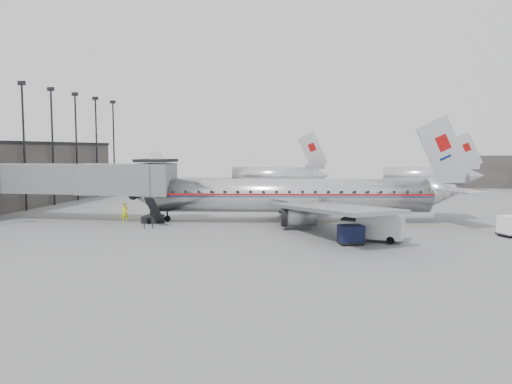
% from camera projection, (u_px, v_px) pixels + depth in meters
% --- Properties ---
extents(ground, '(160.00, 160.00, 0.00)m').
position_uv_depth(ground, '(236.00, 230.00, 45.10)').
color(ground, slate).
rests_on(ground, ground).
extents(apron_line, '(60.00, 0.15, 0.01)m').
position_uv_depth(apron_line, '(277.00, 222.00, 50.53)').
color(apron_line, gold).
rests_on(apron_line, ground).
extents(jet_bridge, '(21.00, 6.20, 7.10)m').
position_uv_depth(jet_bridge, '(84.00, 180.00, 51.00)').
color(jet_bridge, slate).
rests_on(jet_bridge, ground).
extents(floodlight_masts, '(0.90, 42.25, 15.25)m').
position_uv_depth(floodlight_masts, '(39.00, 141.00, 61.54)').
color(floodlight_masts, black).
rests_on(floodlight_masts, ground).
extents(distant_aircraft_near, '(16.39, 3.20, 10.26)m').
position_uv_depth(distant_aircraft_near, '(274.00, 175.00, 86.45)').
color(distant_aircraft_near, silver).
rests_on(distant_aircraft_near, ground).
extents(distant_aircraft_mid, '(16.39, 3.20, 10.26)m').
position_uv_depth(distant_aircraft_mid, '(426.00, 176.00, 86.25)').
color(distant_aircraft_mid, silver).
rests_on(distant_aircraft_mid, ground).
extents(airliner, '(33.82, 31.14, 10.73)m').
position_uv_depth(airliner, '(299.00, 196.00, 49.94)').
color(airliner, silver).
rests_on(airliner, ground).
extents(service_van, '(5.30, 3.23, 2.34)m').
position_uv_depth(service_van, '(372.00, 226.00, 39.93)').
color(service_van, silver).
rests_on(service_van, ground).
extents(baggage_cart_navy, '(2.27, 1.98, 1.50)m').
position_uv_depth(baggage_cart_navy, '(351.00, 234.00, 38.48)').
color(baggage_cart_navy, black).
rests_on(baggage_cart_navy, ground).
extents(ramp_worker, '(0.85, 0.78, 1.96)m').
position_uv_depth(ramp_worker, '(125.00, 213.00, 49.88)').
color(ramp_worker, yellow).
rests_on(ramp_worker, ground).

